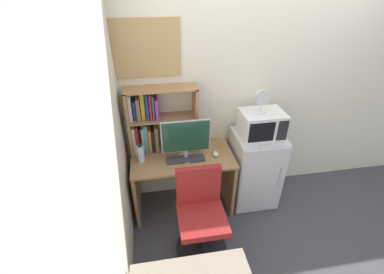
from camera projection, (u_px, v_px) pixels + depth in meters
wall_back at (299, 89)px, 3.00m from camera, size 6.40×0.04×2.60m
wall_left at (96, 228)px, 1.37m from camera, size 0.04×4.40×2.60m
desk at (183, 173)px, 2.96m from camera, size 1.10×0.59×0.75m
hutch_bookshelf at (152, 121)px, 2.77m from camera, size 0.73×0.23×0.72m
monitor at (186, 139)px, 2.67m from camera, size 0.51×0.19×0.45m
keyboard at (186, 159)px, 2.77m from camera, size 0.40×0.13×0.02m
computer_mouse at (216, 154)px, 2.83m from camera, size 0.07×0.09×0.04m
water_bottle at (141, 154)px, 2.71m from camera, size 0.07×0.07×0.21m
mini_fridge at (254, 169)px, 3.10m from camera, size 0.53×0.52×0.92m
microwave at (261, 124)px, 2.78m from camera, size 0.45×0.34×0.28m
desk_fan at (262, 100)px, 2.62m from camera, size 0.16×0.11×0.25m
desk_chair at (201, 218)px, 2.55m from camera, size 0.52×0.52×0.91m
wall_corkboard at (147, 49)px, 2.46m from camera, size 0.64×0.02×0.54m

